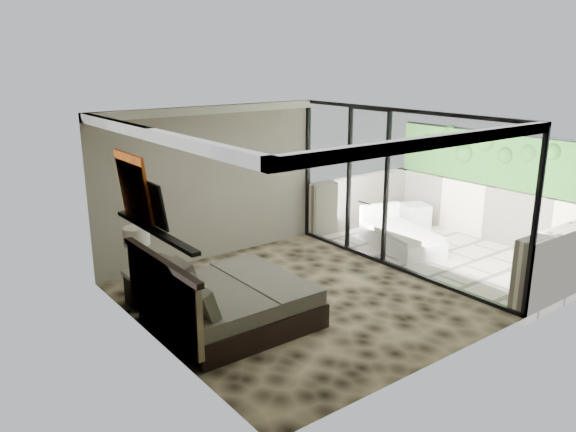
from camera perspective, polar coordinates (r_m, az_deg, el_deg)
floor at (r=8.76m, az=0.75°, el=-8.51°), size 5.00×5.00×0.00m
ceiling at (r=8.03m, az=0.83°, el=9.95°), size 4.50×5.00×0.02m
back_wall at (r=10.31m, az=-7.78°, el=3.28°), size 4.50×0.02×2.80m
left_wall at (r=7.19m, az=-13.45°, el=-2.54°), size 0.02×5.00×2.80m
glass_wall at (r=9.79m, az=11.23°, el=2.46°), size 0.08×5.00×2.80m
terrace_slab at (r=11.32m, az=15.92°, el=-3.74°), size 3.00×5.00×0.12m
parapet_far at (r=12.22m, az=19.97°, el=0.33°), size 0.30×5.00×1.10m
foliage_hedge at (r=11.99m, az=20.46°, el=5.40°), size 0.36×4.60×1.10m
picture_ledge at (r=7.27m, az=-13.39°, el=-1.51°), size 0.12×2.20×0.05m
bed at (r=7.92m, az=-6.45°, el=-8.70°), size 2.06×1.99×1.13m
nightstand at (r=8.80m, az=-14.41°, el=-7.17°), size 0.61×0.61×0.49m
table_lamp at (r=8.56m, az=-15.10°, el=-2.75°), size 0.38×0.38×0.70m
abstract_canvas at (r=7.64m, az=-15.42°, el=2.88°), size 0.13×0.90×0.90m
framed_print at (r=7.21m, az=-13.34°, el=1.06°), size 0.11×0.50×0.60m
ottoman at (r=12.52m, az=12.71°, el=-0.05°), size 0.71×0.71×0.55m
lounger at (r=11.26m, az=11.27°, el=-2.06°), size 1.32×1.95×0.70m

